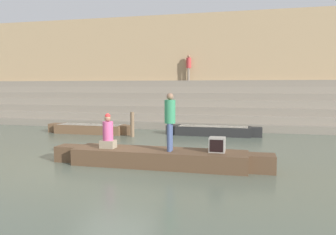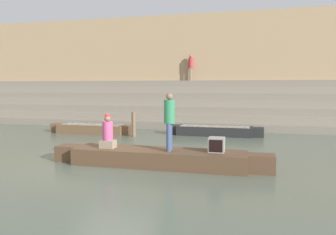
{
  "view_description": "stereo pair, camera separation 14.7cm",
  "coord_description": "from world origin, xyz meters",
  "px_view_note": "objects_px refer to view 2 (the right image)",
  "views": [
    {
      "loc": [
        4.19,
        -9.8,
        2.49
      ],
      "look_at": [
        1.57,
        1.12,
        1.41
      ],
      "focal_mm": 35.0,
      "sensor_mm": 36.0,
      "label": 1
    },
    {
      "loc": [
        4.33,
        -9.77,
        2.49
      ],
      "look_at": [
        1.57,
        1.12,
        1.41
      ],
      "focal_mm": 35.0,
      "sensor_mm": 36.0,
      "label": 2
    }
  ],
  "objects_px": {
    "moored_boat_shore": "(92,128)",
    "tv_set": "(217,145)",
    "person_rowing": "(108,134)",
    "moored_boat_distant": "(214,130)",
    "rowboat_main": "(159,157)",
    "person_standing": "(169,118)",
    "person_on_steps": "(191,66)",
    "mooring_post": "(134,124)"
  },
  "relations": [
    {
      "from": "moored_boat_shore",
      "to": "tv_set",
      "type": "bearing_deg",
      "value": -36.39
    },
    {
      "from": "person_rowing",
      "to": "moored_boat_distant",
      "type": "xyz_separation_m",
      "value": [
        2.66,
        6.97,
        -0.72
      ]
    },
    {
      "from": "rowboat_main",
      "to": "tv_set",
      "type": "distance_m",
      "value": 1.85
    },
    {
      "from": "person_rowing",
      "to": "tv_set",
      "type": "height_order",
      "value": "person_rowing"
    },
    {
      "from": "person_standing",
      "to": "person_on_steps",
      "type": "bearing_deg",
      "value": 112.86
    },
    {
      "from": "tv_set",
      "to": "moored_boat_shore",
      "type": "bearing_deg",
      "value": 138.35
    },
    {
      "from": "person_rowing",
      "to": "person_on_steps",
      "type": "bearing_deg",
      "value": 100.45
    },
    {
      "from": "person_standing",
      "to": "person_rowing",
      "type": "bearing_deg",
      "value": -164.63
    },
    {
      "from": "rowboat_main",
      "to": "tv_set",
      "type": "xyz_separation_m",
      "value": [
        1.79,
        0.08,
        0.46
      ]
    },
    {
      "from": "tv_set",
      "to": "moored_boat_shore",
      "type": "distance_m",
      "value": 9.4
    },
    {
      "from": "moored_boat_distant",
      "to": "tv_set",
      "type": "bearing_deg",
      "value": -84.41
    },
    {
      "from": "rowboat_main",
      "to": "moored_boat_distant",
      "type": "relative_size",
      "value": 1.44
    },
    {
      "from": "rowboat_main",
      "to": "moored_boat_shore",
      "type": "bearing_deg",
      "value": 134.26
    },
    {
      "from": "moored_boat_distant",
      "to": "person_standing",
      "type": "bearing_deg",
      "value": -96.19
    },
    {
      "from": "person_rowing",
      "to": "person_on_steps",
      "type": "height_order",
      "value": "person_on_steps"
    },
    {
      "from": "rowboat_main",
      "to": "moored_boat_shore",
      "type": "relative_size",
      "value": 1.49
    },
    {
      "from": "person_standing",
      "to": "tv_set",
      "type": "height_order",
      "value": "person_standing"
    },
    {
      "from": "rowboat_main",
      "to": "moored_boat_distant",
      "type": "distance_m",
      "value": 6.94
    },
    {
      "from": "person_standing",
      "to": "tv_set",
      "type": "distance_m",
      "value": 1.64
    },
    {
      "from": "rowboat_main",
      "to": "mooring_post",
      "type": "xyz_separation_m",
      "value": [
        -2.83,
        5.44,
        0.34
      ]
    },
    {
      "from": "person_standing",
      "to": "moored_boat_distant",
      "type": "relative_size",
      "value": 0.37
    },
    {
      "from": "rowboat_main",
      "to": "mooring_post",
      "type": "relative_size",
      "value": 5.68
    },
    {
      "from": "person_standing",
      "to": "moored_boat_shore",
      "type": "bearing_deg",
      "value": 148.7
    },
    {
      "from": "moored_boat_shore",
      "to": "moored_boat_distant",
      "type": "relative_size",
      "value": 0.97
    },
    {
      "from": "rowboat_main",
      "to": "person_rowing",
      "type": "height_order",
      "value": "person_rowing"
    },
    {
      "from": "person_standing",
      "to": "moored_boat_shore",
      "type": "distance_m",
      "value": 8.59
    },
    {
      "from": "moored_boat_shore",
      "to": "person_on_steps",
      "type": "relative_size",
      "value": 2.74
    },
    {
      "from": "rowboat_main",
      "to": "person_rowing",
      "type": "xyz_separation_m",
      "value": [
        -1.66,
        -0.1,
        0.69
      ]
    },
    {
      "from": "person_standing",
      "to": "moored_boat_shore",
      "type": "height_order",
      "value": "person_standing"
    },
    {
      "from": "moored_boat_distant",
      "to": "person_rowing",
      "type": "bearing_deg",
      "value": -111.99
    },
    {
      "from": "person_standing",
      "to": "mooring_post",
      "type": "height_order",
      "value": "person_standing"
    },
    {
      "from": "rowboat_main",
      "to": "person_on_steps",
      "type": "bearing_deg",
      "value": 98.12
    },
    {
      "from": "person_rowing",
      "to": "moored_boat_distant",
      "type": "distance_m",
      "value": 7.5
    },
    {
      "from": "person_on_steps",
      "to": "moored_boat_shore",
      "type": "bearing_deg",
      "value": -1.97
    },
    {
      "from": "person_rowing",
      "to": "person_on_steps",
      "type": "relative_size",
      "value": 0.65
    },
    {
      "from": "rowboat_main",
      "to": "person_rowing",
      "type": "bearing_deg",
      "value": -173.95
    },
    {
      "from": "person_on_steps",
      "to": "person_rowing",
      "type": "bearing_deg",
      "value": 31.05
    },
    {
      "from": "person_standing",
      "to": "moored_boat_distant",
      "type": "distance_m",
      "value": 7.12
    },
    {
      "from": "tv_set",
      "to": "person_on_steps",
      "type": "bearing_deg",
      "value": 102.03
    },
    {
      "from": "tv_set",
      "to": "person_on_steps",
      "type": "distance_m",
      "value": 12.76
    },
    {
      "from": "tv_set",
      "to": "person_on_steps",
      "type": "height_order",
      "value": "person_on_steps"
    },
    {
      "from": "mooring_post",
      "to": "moored_boat_shore",
      "type": "bearing_deg",
      "value": 166.07
    }
  ]
}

